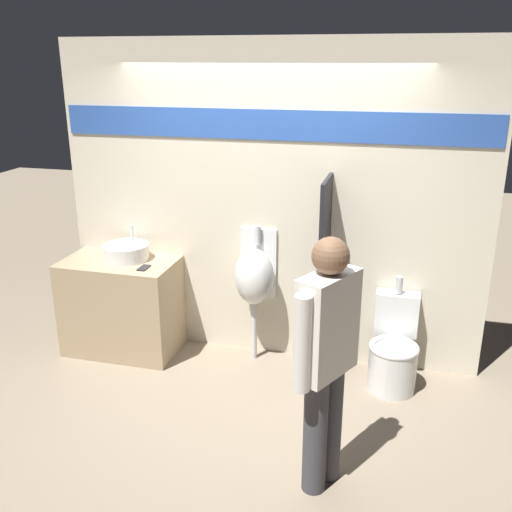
{
  "coord_description": "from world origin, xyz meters",
  "views": [
    {
      "loc": [
        1.07,
        -3.96,
        2.54
      ],
      "look_at": [
        0.0,
        0.17,
        1.05
      ],
      "focal_mm": 40.0,
      "sensor_mm": 36.0,
      "label": 1
    }
  ],
  "objects_px": {
    "sink_basin": "(126,252)",
    "cell_phone": "(144,268)",
    "person_in_vest": "(326,356)",
    "urinal_near_counter": "(255,276)",
    "toilet": "(393,352)"
  },
  "relations": [
    {
      "from": "sink_basin",
      "to": "cell_phone",
      "type": "height_order",
      "value": "sink_basin"
    },
    {
      "from": "cell_phone",
      "to": "urinal_near_counter",
      "type": "height_order",
      "value": "urinal_near_counter"
    },
    {
      "from": "cell_phone",
      "to": "person_in_vest",
      "type": "distance_m",
      "value": 2.07
    },
    {
      "from": "cell_phone",
      "to": "urinal_near_counter",
      "type": "bearing_deg",
      "value": 16.17
    },
    {
      "from": "sink_basin",
      "to": "toilet",
      "type": "height_order",
      "value": "sink_basin"
    },
    {
      "from": "urinal_near_counter",
      "to": "toilet",
      "type": "bearing_deg",
      "value": -7.15
    },
    {
      "from": "cell_phone",
      "to": "toilet",
      "type": "xyz_separation_m",
      "value": [
        2.09,
        0.11,
        -0.57
      ]
    },
    {
      "from": "toilet",
      "to": "sink_basin",
      "type": "bearing_deg",
      "value": 178.39
    },
    {
      "from": "sink_basin",
      "to": "person_in_vest",
      "type": "relative_size",
      "value": 0.25
    },
    {
      "from": "person_in_vest",
      "to": "sink_basin",
      "type": "bearing_deg",
      "value": 82.73
    },
    {
      "from": "cell_phone",
      "to": "toilet",
      "type": "relative_size",
      "value": 0.16
    },
    {
      "from": "urinal_near_counter",
      "to": "toilet",
      "type": "height_order",
      "value": "urinal_near_counter"
    },
    {
      "from": "cell_phone",
      "to": "urinal_near_counter",
      "type": "relative_size",
      "value": 0.12
    },
    {
      "from": "urinal_near_counter",
      "to": "sink_basin",
      "type": "bearing_deg",
      "value": -175.79
    },
    {
      "from": "sink_basin",
      "to": "person_in_vest",
      "type": "height_order",
      "value": "person_in_vest"
    }
  ]
}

